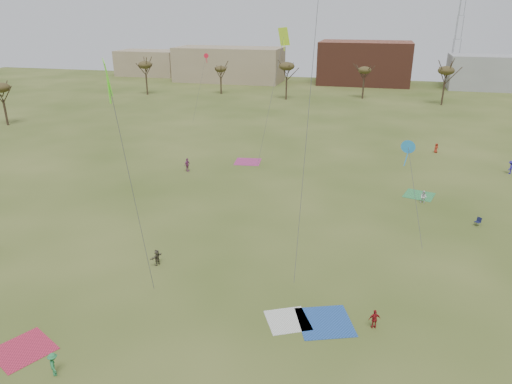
% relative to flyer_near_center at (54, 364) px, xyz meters
% --- Properties ---
extents(ground, '(260.00, 260.00, 0.00)m').
position_rel_flyer_near_center_xyz_m(ground, '(7.64, 6.63, -0.77)').
color(ground, '#364A17').
rests_on(ground, ground).
extents(flyer_near_center, '(1.09, 1.11, 1.53)m').
position_rel_flyer_near_center_xyz_m(flyer_near_center, '(0.00, 0.00, 0.00)').
color(flyer_near_center, '#2B8148').
rests_on(flyer_near_center, ground).
extents(spectator_fore_a, '(0.91, 0.62, 1.43)m').
position_rel_flyer_near_center_xyz_m(spectator_fore_a, '(18.40, 9.33, -0.05)').
color(spectator_fore_a, maroon).
rests_on(spectator_fore_a, ground).
extents(spectator_fore_c, '(0.83, 1.38, 1.42)m').
position_rel_flyer_near_center_xyz_m(spectator_fore_c, '(0.22, 13.50, -0.06)').
color(spectator_fore_c, brown).
rests_on(spectator_fore_c, ground).
extents(spectator_mid_d, '(0.76, 1.15, 1.82)m').
position_rel_flyer_near_center_xyz_m(spectator_mid_d, '(-6.85, 37.61, 0.14)').
color(spectator_mid_d, '#8D3B72').
rests_on(spectator_mid_d, ground).
extents(spectator_mid_e, '(0.88, 0.81, 1.46)m').
position_rel_flyer_near_center_xyz_m(spectator_mid_e, '(23.28, 33.70, -0.03)').
color(spectator_mid_e, silver).
rests_on(spectator_mid_e, ground).
extents(flyer_far_b, '(0.86, 0.78, 1.47)m').
position_rel_flyer_near_center_xyz_m(flyer_far_b, '(26.63, 55.41, -0.03)').
color(flyer_far_b, '#A12D1B').
rests_on(flyer_far_b, ground).
extents(flyer_far_c, '(1.13, 1.34, 1.80)m').
position_rel_flyer_near_center_xyz_m(flyer_far_c, '(35.21, 47.35, 0.13)').
color(flyer_far_c, navy).
rests_on(flyer_far_c, ground).
extents(blanket_red, '(4.40, 4.40, 0.03)m').
position_rel_flyer_near_center_xyz_m(blanket_red, '(-3.38, 1.39, -0.76)').
color(blanket_red, '#BB2543').
rests_on(blanket_red, ground).
extents(blanket_blue, '(4.72, 4.72, 0.03)m').
position_rel_flyer_near_center_xyz_m(blanket_blue, '(15.08, 9.12, -0.76)').
color(blanket_blue, '#2551A2').
rests_on(blanket_blue, ground).
extents(blanket_cream, '(3.83, 3.83, 0.03)m').
position_rel_flyer_near_center_xyz_m(blanket_cream, '(12.51, 8.65, -0.76)').
color(blanket_cream, silver).
rests_on(blanket_cream, ground).
extents(blanket_plum, '(4.05, 4.05, 0.03)m').
position_rel_flyer_near_center_xyz_m(blanket_plum, '(-0.06, 43.70, -0.76)').
color(blanket_plum, '#AD3573').
rests_on(blanket_plum, ground).
extents(blanket_olive, '(3.99, 3.99, 0.03)m').
position_rel_flyer_near_center_xyz_m(blanket_olive, '(23.03, 36.15, -0.76)').
color(blanket_olive, '#34914D').
rests_on(blanket_olive, ground).
extents(camp_chair_right, '(0.74, 0.74, 0.87)m').
position_rel_flyer_near_center_xyz_m(camp_chair_right, '(28.19, 28.80, -0.51)').
color(camp_chair_right, '#141738').
rests_on(camp_chair_right, ground).
extents(kites_aloft, '(67.45, 68.27, 27.86)m').
position_rel_flyer_near_center_xyz_m(kites_aloft, '(10.65, 17.81, 18.74)').
color(kites_aloft, '#E14782').
rests_on(kites_aloft, ground).
extents(tree_line, '(117.44, 49.32, 8.91)m').
position_rel_flyer_near_center_xyz_m(tree_line, '(4.79, 85.75, 6.32)').
color(tree_line, '#3A2B1E').
rests_on(tree_line, ground).
extents(building_tan, '(32.00, 14.00, 10.00)m').
position_rel_flyer_near_center_xyz_m(building_tan, '(-27.36, 121.63, 4.23)').
color(building_tan, '#937F60').
rests_on(building_tan, ground).
extents(building_brick, '(26.00, 16.00, 12.00)m').
position_rel_flyer_near_center_xyz_m(building_brick, '(12.64, 126.63, 5.23)').
color(building_brick, brown).
rests_on(building_brick, ground).
extents(building_grey, '(24.00, 12.00, 9.00)m').
position_rel_flyer_near_center_xyz_m(building_grey, '(47.64, 124.63, 3.73)').
color(building_grey, gray).
rests_on(building_grey, ground).
extents(building_tan_west, '(20.00, 12.00, 8.00)m').
position_rel_flyer_near_center_xyz_m(building_tan_west, '(-57.36, 128.63, 3.23)').
color(building_tan_west, '#937F60').
rests_on(building_tan_west, ground).
extents(radio_tower, '(1.51, 1.72, 41.00)m').
position_rel_flyer_near_center_xyz_m(radio_tower, '(37.64, 131.63, 18.44)').
color(radio_tower, '#9EA3A8').
rests_on(radio_tower, ground).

